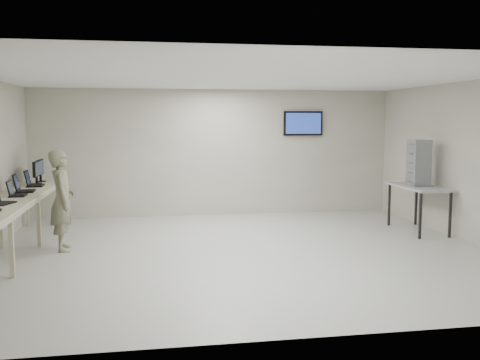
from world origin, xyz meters
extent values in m
cube|color=beige|center=(0.00, 0.00, 0.00)|extent=(8.00, 7.00, 0.01)
cube|color=white|center=(0.00, 0.00, 2.80)|extent=(8.00, 7.00, 0.01)
cube|color=beige|center=(0.00, 3.50, 1.40)|extent=(8.00, 0.01, 2.80)
cube|color=beige|center=(0.00, -3.50, 1.40)|extent=(8.00, 0.01, 2.80)
cube|color=beige|center=(4.00, 0.00, 1.40)|extent=(0.01, 7.00, 2.80)
cube|color=black|center=(2.00, 3.48, 2.05)|extent=(0.15, 0.04, 0.15)
cube|color=black|center=(2.00, 3.44, 2.05)|extent=(0.90, 0.06, 0.55)
cube|color=navy|center=(2.00, 3.40, 2.05)|extent=(0.82, 0.01, 0.47)
cube|color=beige|center=(-3.60, 0.00, 0.88)|extent=(0.75, 6.00, 0.04)
cube|color=#B9B398|center=(-3.23, 0.00, 0.85)|extent=(0.02, 6.00, 0.06)
cube|color=#B9B398|center=(-3.30, -0.90, 0.43)|extent=(0.06, 0.06, 0.86)
cube|color=#B9B398|center=(-3.90, 0.90, 0.43)|extent=(0.06, 0.06, 0.86)
cube|color=#B9B398|center=(-3.30, 0.90, 0.43)|extent=(0.06, 0.06, 0.86)
cube|color=#B9B398|center=(-3.90, 2.85, 0.43)|extent=(0.06, 0.06, 0.86)
cube|color=#B9B398|center=(-3.30, 2.85, 0.43)|extent=(0.06, 0.06, 0.86)
cube|color=black|center=(-3.59, -0.15, 0.91)|extent=(0.37, 0.44, 0.02)
cube|color=black|center=(-3.55, 0.68, 0.91)|extent=(0.24, 0.33, 0.02)
cube|color=black|center=(-3.67, 0.68, 1.04)|extent=(0.06, 0.31, 0.24)
cube|color=#192234|center=(-3.66, 0.68, 1.04)|extent=(0.05, 0.27, 0.20)
cube|color=black|center=(-3.56, 1.22, 0.91)|extent=(0.32, 0.42, 0.02)
cube|color=black|center=(-3.70, 1.22, 1.07)|extent=(0.10, 0.38, 0.29)
cube|color=#192234|center=(-3.69, 1.22, 1.07)|extent=(0.08, 0.34, 0.24)
cube|color=black|center=(-3.55, 2.00, 0.91)|extent=(0.29, 0.39, 0.02)
cube|color=black|center=(-3.69, 2.00, 1.06)|extent=(0.09, 0.36, 0.27)
cube|color=#192234|center=(-3.67, 2.00, 1.06)|extent=(0.06, 0.32, 0.23)
cylinder|color=black|center=(-3.60, 2.37, 0.91)|extent=(0.20, 0.20, 0.01)
cube|color=black|center=(-3.60, 2.37, 0.99)|extent=(0.04, 0.03, 0.16)
cube|color=black|center=(-3.60, 2.37, 1.19)|extent=(0.05, 0.44, 0.30)
cube|color=#192234|center=(-3.57, 2.37, 1.19)|extent=(0.00, 0.40, 0.25)
cylinder|color=black|center=(-3.60, 2.75, 0.91)|extent=(0.20, 0.20, 0.02)
cube|color=black|center=(-3.60, 2.75, 1.00)|extent=(0.04, 0.03, 0.16)
cube|color=black|center=(-3.60, 2.75, 1.20)|extent=(0.05, 0.45, 0.30)
cube|color=#192234|center=(-3.57, 2.75, 1.20)|extent=(0.00, 0.41, 0.26)
imported|color=#636D51|center=(-2.86, 0.62, 0.83)|extent=(0.48, 0.66, 1.65)
cube|color=#9C9C9C|center=(3.60, 1.04, 0.86)|extent=(0.68, 1.46, 0.04)
cube|color=black|center=(3.31, 0.41, 0.42)|extent=(0.04, 0.04, 0.84)
cube|color=black|center=(3.31, 1.68, 0.42)|extent=(0.04, 0.04, 0.84)
cube|color=black|center=(3.89, 0.41, 0.42)|extent=(0.04, 0.04, 0.84)
cube|color=black|center=(3.89, 1.68, 0.42)|extent=(0.04, 0.04, 0.84)
cube|color=gray|center=(3.58, 1.04, 0.96)|extent=(0.33, 0.37, 0.18)
cube|color=gray|center=(3.58, 1.04, 1.14)|extent=(0.33, 0.37, 0.18)
cube|color=gray|center=(3.58, 1.04, 1.31)|extent=(0.33, 0.37, 0.18)
cube|color=gray|center=(3.58, 1.04, 1.49)|extent=(0.33, 0.37, 0.18)
cube|color=gray|center=(3.58, 1.04, 1.67)|extent=(0.33, 0.37, 0.18)
camera|label=1|loc=(-1.44, -8.34, 2.12)|focal=40.00mm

